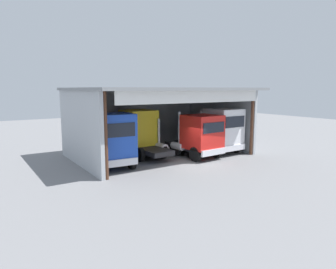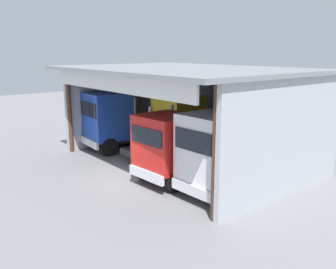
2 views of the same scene
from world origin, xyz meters
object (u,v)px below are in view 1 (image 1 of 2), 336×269
truck_red_center_right_bay (199,135)px  truck_white_left_bay (220,130)px  oil_drum (189,138)px  tool_cart (133,144)px  truck_blue_right_bay (111,140)px  truck_yellow_center_left_bay (141,132)px

truck_red_center_right_bay → truck_white_left_bay: bearing=-173.2°
truck_red_center_right_bay → oil_drum: (3.33, 5.57, -1.28)m
oil_drum → tool_cart: tool_cart is taller
truck_blue_right_bay → truck_red_center_right_bay: truck_blue_right_bay is taller
truck_blue_right_bay → truck_yellow_center_left_bay: 4.24m
truck_yellow_center_left_bay → oil_drum: (6.70, 2.49, -1.40)m
truck_blue_right_bay → truck_yellow_center_left_bay: (3.51, 2.38, -0.08)m
truck_blue_right_bay → truck_white_left_bay: (9.50, -0.24, -0.05)m
truck_white_left_bay → oil_drum: size_ratio=5.67×
truck_white_left_bay → oil_drum: 5.35m
truck_yellow_center_left_bay → oil_drum: truck_yellow_center_left_bay is taller
truck_blue_right_bay → truck_red_center_right_bay: (6.88, -0.70, -0.19)m
truck_white_left_bay → truck_red_center_right_bay: bearing=8.6°
truck_yellow_center_left_bay → truck_red_center_right_bay: bearing=-44.5°
truck_yellow_center_left_bay → tool_cart: size_ratio=5.02×
truck_red_center_right_bay → oil_drum: bearing=-124.0°
truck_blue_right_bay → tool_cart: size_ratio=4.67×
tool_cart → truck_red_center_right_bay: bearing=-64.4°
oil_drum → truck_blue_right_bay: bearing=-154.5°
truck_white_left_bay → truck_blue_right_bay: bearing=-2.8°
truck_blue_right_bay → oil_drum: truck_blue_right_bay is taller
oil_drum → truck_white_left_bay: bearing=-97.9°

